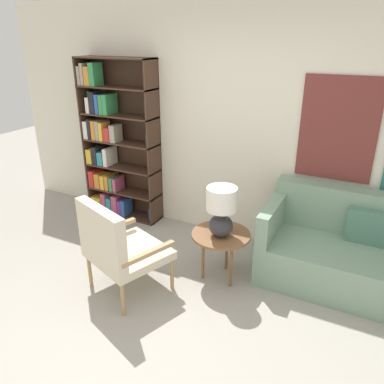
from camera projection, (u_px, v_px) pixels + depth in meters
ground_plane at (139, 339)px, 3.05m from camera, size 14.00×14.00×0.00m
wall_back at (241, 126)px, 4.17m from camera, size 6.40×0.08×2.70m
bookshelf at (113, 147)px, 4.87m from camera, size 1.03×0.30×2.05m
armchair at (116, 245)px, 3.40m from camera, size 0.85×0.83×0.94m
couch at (361, 256)px, 3.60m from camera, size 1.84×0.86×0.89m
side_table at (221, 238)px, 3.65m from camera, size 0.58×0.58×0.51m
table_lamp at (221, 210)px, 3.48m from camera, size 0.29×0.29×0.50m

